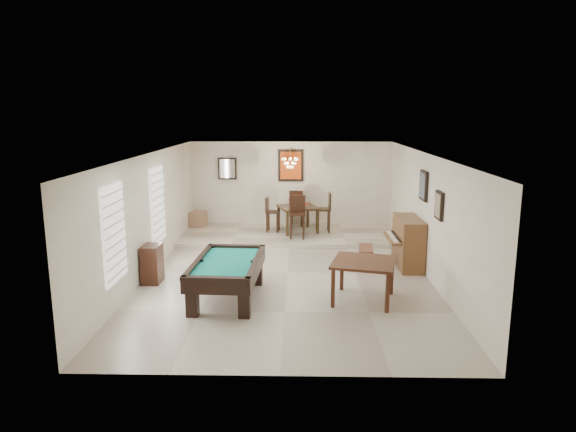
{
  "coord_description": "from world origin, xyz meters",
  "views": [
    {
      "loc": [
        0.24,
        -10.81,
        3.49
      ],
      "look_at": [
        0.0,
        0.6,
        1.15
      ],
      "focal_mm": 32.0,
      "sensor_mm": 36.0,
      "label": 1
    }
  ],
  "objects_px": {
    "piano_bench": "(366,257)",
    "corner_bench": "(199,219)",
    "upright_piano": "(402,242)",
    "flower_vase": "(298,198)",
    "dining_chair_south": "(297,217)",
    "dining_chair_west": "(273,215)",
    "chandelier": "(290,159)",
    "pool_table": "(227,280)",
    "dining_chair_east": "(323,212)",
    "square_table": "(363,281)",
    "dining_chair_north": "(297,208)",
    "apothecary_chest": "(152,264)",
    "dining_table": "(298,217)"
  },
  "relations": [
    {
      "from": "square_table",
      "to": "dining_chair_west",
      "type": "xyz_separation_m",
      "value": [
        -1.94,
        5.08,
        0.23
      ]
    },
    {
      "from": "dining_chair_south",
      "to": "chandelier",
      "type": "xyz_separation_m",
      "value": [
        -0.21,
        0.53,
        1.51
      ]
    },
    {
      "from": "square_table",
      "to": "apothecary_chest",
      "type": "height_order",
      "value": "apothecary_chest"
    },
    {
      "from": "dining_chair_west",
      "to": "chandelier",
      "type": "bearing_deg",
      "value": -107.08
    },
    {
      "from": "pool_table",
      "to": "dining_chair_east",
      "type": "xyz_separation_m",
      "value": [
        2.02,
        5.04,
        0.32
      ]
    },
    {
      "from": "upright_piano",
      "to": "dining_chair_west",
      "type": "distance_m",
      "value": 4.24
    },
    {
      "from": "apothecary_chest",
      "to": "dining_chair_east",
      "type": "relative_size",
      "value": 0.71
    },
    {
      "from": "upright_piano",
      "to": "apothecary_chest",
      "type": "distance_m",
      "value": 5.52
    },
    {
      "from": "pool_table",
      "to": "chandelier",
      "type": "relative_size",
      "value": 3.63
    },
    {
      "from": "piano_bench",
      "to": "chandelier",
      "type": "xyz_separation_m",
      "value": [
        -1.78,
        2.66,
        1.98
      ]
    },
    {
      "from": "pool_table",
      "to": "upright_piano",
      "type": "relative_size",
      "value": 1.61
    },
    {
      "from": "dining_chair_south",
      "to": "chandelier",
      "type": "relative_size",
      "value": 1.9
    },
    {
      "from": "dining_chair_south",
      "to": "dining_chair_west",
      "type": "bearing_deg",
      "value": 134.0
    },
    {
      "from": "square_table",
      "to": "piano_bench",
      "type": "distance_m",
      "value": 2.23
    },
    {
      "from": "apothecary_chest",
      "to": "chandelier",
      "type": "distance_m",
      "value": 5.12
    },
    {
      "from": "piano_bench",
      "to": "corner_bench",
      "type": "height_order",
      "value": "corner_bench"
    },
    {
      "from": "square_table",
      "to": "corner_bench",
      "type": "bearing_deg",
      "value": 126.26
    },
    {
      "from": "piano_bench",
      "to": "dining_chair_west",
      "type": "bearing_deg",
      "value": 128.27
    },
    {
      "from": "pool_table",
      "to": "dining_chair_west",
      "type": "distance_m",
      "value": 5.09
    },
    {
      "from": "corner_bench",
      "to": "square_table",
      "type": "bearing_deg",
      "value": -53.74
    },
    {
      "from": "upright_piano",
      "to": "corner_bench",
      "type": "bearing_deg",
      "value": 146.46
    },
    {
      "from": "upright_piano",
      "to": "apothecary_chest",
      "type": "bearing_deg",
      "value": -167.21
    },
    {
      "from": "piano_bench",
      "to": "chandelier",
      "type": "bearing_deg",
      "value": 123.82
    },
    {
      "from": "pool_table",
      "to": "dining_chair_west",
      "type": "relative_size",
      "value": 2.21
    },
    {
      "from": "flower_vase",
      "to": "dining_chair_south",
      "type": "xyz_separation_m",
      "value": [
        -0.01,
        -0.78,
        -0.38
      ]
    },
    {
      "from": "dining_table",
      "to": "flower_vase",
      "type": "relative_size",
      "value": 4.69
    },
    {
      "from": "square_table",
      "to": "corner_bench",
      "type": "xyz_separation_m",
      "value": [
        -4.19,
        5.72,
        -0.04
      ]
    },
    {
      "from": "piano_bench",
      "to": "corner_bench",
      "type": "bearing_deg",
      "value": 142.1
    },
    {
      "from": "dining_table",
      "to": "dining_chair_east",
      "type": "distance_m",
      "value": 0.72
    },
    {
      "from": "upright_piano",
      "to": "apothecary_chest",
      "type": "relative_size",
      "value": 1.71
    },
    {
      "from": "apothecary_chest",
      "to": "dining_chair_north",
      "type": "relative_size",
      "value": 0.73
    },
    {
      "from": "dining_chair_south",
      "to": "upright_piano",
      "type": "bearing_deg",
      "value": -41.07
    },
    {
      "from": "flower_vase",
      "to": "dining_chair_south",
      "type": "distance_m",
      "value": 0.87
    },
    {
      "from": "square_table",
      "to": "dining_chair_north",
      "type": "xyz_separation_m",
      "value": [
        -1.27,
        5.87,
        0.28
      ]
    },
    {
      "from": "square_table",
      "to": "dining_chair_west",
      "type": "height_order",
      "value": "dining_chair_west"
    },
    {
      "from": "flower_vase",
      "to": "corner_bench",
      "type": "bearing_deg",
      "value": 168.53
    },
    {
      "from": "upright_piano",
      "to": "apothecary_chest",
      "type": "height_order",
      "value": "upright_piano"
    },
    {
      "from": "dining_chair_west",
      "to": "chandelier",
      "type": "xyz_separation_m",
      "value": [
        0.49,
        -0.22,
        1.59
      ]
    },
    {
      "from": "dining_chair_north",
      "to": "square_table",
      "type": "bearing_deg",
      "value": 107.64
    },
    {
      "from": "dining_chair_west",
      "to": "dining_chair_east",
      "type": "height_order",
      "value": "dining_chair_east"
    },
    {
      "from": "flower_vase",
      "to": "chandelier",
      "type": "distance_m",
      "value": 1.18
    },
    {
      "from": "pool_table",
      "to": "dining_chair_south",
      "type": "relative_size",
      "value": 1.91
    },
    {
      "from": "dining_table",
      "to": "dining_chair_south",
      "type": "distance_m",
      "value": 0.8
    },
    {
      "from": "flower_vase",
      "to": "dining_chair_east",
      "type": "bearing_deg",
      "value": -3.7
    },
    {
      "from": "upright_piano",
      "to": "dining_chair_south",
      "type": "bearing_deg",
      "value": 138.01
    },
    {
      "from": "square_table",
      "to": "dining_chair_south",
      "type": "relative_size",
      "value": 0.97
    },
    {
      "from": "dining_chair_west",
      "to": "chandelier",
      "type": "distance_m",
      "value": 1.67
    },
    {
      "from": "apothecary_chest",
      "to": "dining_table",
      "type": "bearing_deg",
      "value": 54.18
    },
    {
      "from": "dining_chair_east",
      "to": "chandelier",
      "type": "height_order",
      "value": "chandelier"
    },
    {
      "from": "flower_vase",
      "to": "dining_chair_west",
      "type": "height_order",
      "value": "flower_vase"
    }
  ]
}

